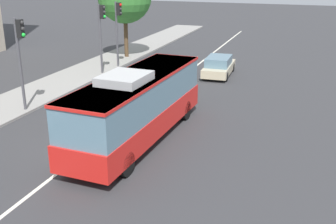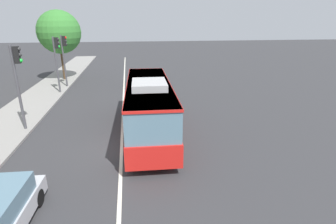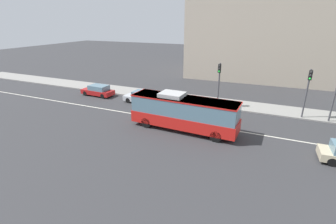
# 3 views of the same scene
# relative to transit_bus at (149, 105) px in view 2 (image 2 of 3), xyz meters

# --- Properties ---
(ground_plane) EXTENTS (160.00, 160.00, 0.00)m
(ground_plane) POSITION_rel_transit_bus_xyz_m (-2.05, 1.67, -1.81)
(ground_plane) COLOR #333335
(lane_centre_line) EXTENTS (76.00, 0.16, 0.01)m
(lane_centre_line) POSITION_rel_transit_bus_xyz_m (-2.05, 1.67, -1.80)
(lane_centre_line) COLOR silver
(lane_centre_line) RESTS_ON ground_plane
(transit_bus) EXTENTS (10.09, 2.91, 3.46)m
(transit_bus) POSITION_rel_transit_bus_xyz_m (0.00, 0.00, 0.00)
(transit_bus) COLOR red
(transit_bus) RESTS_ON ground_plane
(sedan_beige) EXTENTS (4.58, 2.01, 1.46)m
(sedan_beige) POSITION_rel_transit_bus_xyz_m (13.13, -0.76, -1.09)
(sedan_beige) COLOR #C6B793
(sedan_beige) RESTS_ON ground_plane
(traffic_light_near_corner) EXTENTS (0.33, 0.62, 5.20)m
(traffic_light_near_corner) POSITION_rel_transit_bus_xyz_m (1.49, 7.47, 1.75)
(traffic_light_near_corner) COLOR #47474C
(traffic_light_near_corner) RESTS_ON ground_plane
(traffic_light_mid_block) EXTENTS (0.33, 0.62, 5.20)m
(traffic_light_mid_block) POSITION_rel_transit_bus_xyz_m (10.43, 7.45, 1.75)
(traffic_light_mid_block) COLOR #47474C
(traffic_light_mid_block) RESTS_ON ground_plane
(traffic_light_far_corner) EXTENTS (0.34, 0.62, 5.20)m
(traffic_light_far_corner) POSITION_rel_transit_bus_xyz_m (12.84, 7.31, 1.75)
(traffic_light_far_corner) COLOR #47474C
(traffic_light_far_corner) RESTS_ON ground_plane
(street_tree_kerbside_left) EXTENTS (4.64, 4.64, 7.69)m
(street_tree_kerbside_left) POSITION_rel_transit_bus_xyz_m (16.47, 8.41, 3.54)
(street_tree_kerbside_left) COLOR #4C3823
(street_tree_kerbside_left) RESTS_ON ground_plane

